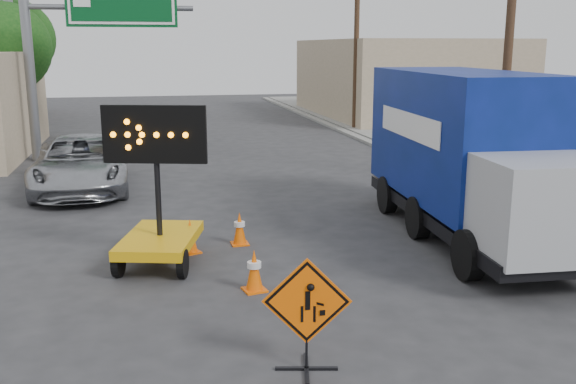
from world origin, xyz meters
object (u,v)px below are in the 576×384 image
object	(u,v)px
arrow_board	(160,230)
box_truck	(468,164)
construction_sign	(307,312)
pickup_truck	(81,163)

from	to	relation	value
arrow_board	box_truck	xyz separation A→B (m)	(6.75, 0.43, 0.97)
box_truck	arrow_board	bearing A→B (deg)	-172.45
construction_sign	pickup_truck	xyz separation A→B (m)	(-3.90, 12.13, -0.03)
construction_sign	arrow_board	bearing A→B (deg)	122.64
box_truck	construction_sign	bearing A→B (deg)	-129.78
arrow_board	construction_sign	bearing A→B (deg)	-54.15
arrow_board	box_truck	size ratio (longest dim) A/B	0.40
construction_sign	arrow_board	world-z (taller)	arrow_board
construction_sign	pickup_truck	bearing A→B (deg)	120.10
arrow_board	box_truck	world-z (taller)	box_truck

